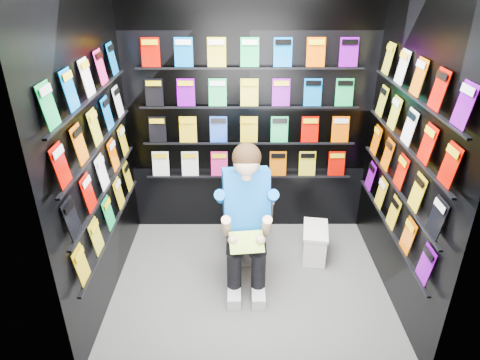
{
  "coord_description": "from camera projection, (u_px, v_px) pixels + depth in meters",
  "views": [
    {
      "loc": [
        -0.1,
        -3.01,
        2.56
      ],
      "look_at": [
        -0.09,
        0.15,
        0.97
      ],
      "focal_mm": 32.0,
      "sensor_mm": 36.0,
      "label": 1
    }
  ],
  "objects": [
    {
      "name": "floor",
      "position": [
        250.0,
        284.0,
        3.84
      ],
      "size": [
        2.4,
        2.4,
        0.0
      ],
      "primitive_type": "plane",
      "color": "#5D5D5A",
      "rests_on": "ground"
    },
    {
      "name": "wall_back",
      "position": [
        249.0,
        111.0,
        4.15
      ],
      "size": [
        2.4,
        0.04,
        2.6
      ],
      "primitive_type": "cube",
      "color": "black",
      "rests_on": "floor"
    },
    {
      "name": "wall_front",
      "position": [
        257.0,
        221.0,
        2.36
      ],
      "size": [
        2.4,
        0.04,
        2.6
      ],
      "primitive_type": "cube",
      "color": "black",
      "rests_on": "floor"
    },
    {
      "name": "wall_left",
      "position": [
        95.0,
        151.0,
        3.25
      ],
      "size": [
        0.04,
        2.0,
        2.6
      ],
      "primitive_type": "cube",
      "color": "black",
      "rests_on": "floor"
    },
    {
      "name": "wall_right",
      "position": [
        409.0,
        151.0,
        3.26
      ],
      "size": [
        0.04,
        2.0,
        2.6
      ],
      "primitive_type": "cube",
      "color": "black",
      "rests_on": "floor"
    },
    {
      "name": "comics_back",
      "position": [
        249.0,
        111.0,
        4.12
      ],
      "size": [
        2.1,
        0.06,
        1.37
      ],
      "primitive_type": null,
      "color": "#CD5A07",
      "rests_on": "wall_back"
    },
    {
      "name": "comics_left",
      "position": [
        98.0,
        150.0,
        3.25
      ],
      "size": [
        0.06,
        1.7,
        1.37
      ],
      "primitive_type": null,
      "color": "#CD5A07",
      "rests_on": "wall_left"
    },
    {
      "name": "comics_right",
      "position": [
        405.0,
        150.0,
        3.26
      ],
      "size": [
        0.06,
        1.7,
        1.37
      ],
      "primitive_type": null,
      "color": "#CD5A07",
      "rests_on": "wall_right"
    },
    {
      "name": "toilet",
      "position": [
        245.0,
        217.0,
        4.17
      ],
      "size": [
        0.5,
        0.79,
        0.73
      ],
      "primitive_type": "imported",
      "rotation": [
        0.0,
        0.0,
        3.25
      ],
      "color": "white",
      "rests_on": "floor"
    },
    {
      "name": "longbox",
      "position": [
        315.0,
        244.0,
        4.15
      ],
      "size": [
        0.27,
        0.41,
        0.29
      ],
      "primitive_type": "cube",
      "rotation": [
        0.0,
        0.0,
        -0.16
      ],
      "color": "white",
      "rests_on": "floor"
    },
    {
      "name": "longbox_lid",
      "position": [
        316.0,
        230.0,
        4.08
      ],
      "size": [
        0.29,
        0.43,
        0.03
      ],
      "primitive_type": "cube",
      "rotation": [
        0.0,
        0.0,
        -0.16
      ],
      "color": "white",
      "rests_on": "longbox"
    },
    {
      "name": "reader",
      "position": [
        246.0,
        199.0,
        3.65
      ],
      "size": [
        0.61,
        0.83,
        1.43
      ],
      "primitive_type": null,
      "rotation": [
        0.0,
        0.0,
        0.11
      ],
      "color": "blue",
      "rests_on": "toilet"
    },
    {
      "name": "held_comic",
      "position": [
        247.0,
        242.0,
        3.42
      ],
      "size": [
        0.29,
        0.19,
        0.12
      ],
      "primitive_type": "cube",
      "rotation": [
        -0.96,
        0.0,
        0.11
      ],
      "color": "green",
      "rests_on": "reader"
    }
  ]
}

